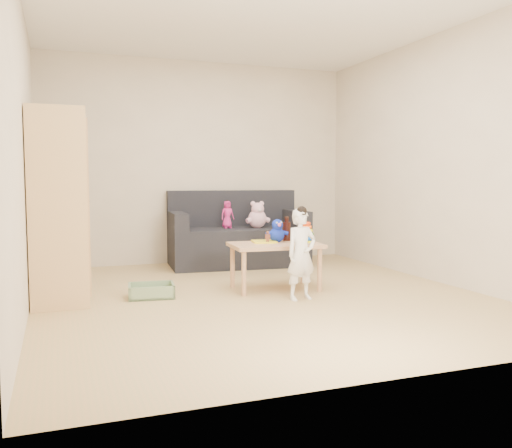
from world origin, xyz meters
name	(u,v)px	position (x,y,z in m)	size (l,w,h in m)	color
room	(260,156)	(0.00, 0.00, 1.30)	(4.50, 4.50, 4.50)	tan
wardrobe	(58,207)	(-1.76, 0.47, 0.84)	(0.47, 0.93, 1.68)	#DCB579
sofa	(238,246)	(0.37, 1.78, 0.24)	(1.69, 0.84, 0.47)	black
play_table	(275,266)	(0.24, 0.22, 0.23)	(0.87, 0.55, 0.46)	tan
storage_bin	(151,291)	(-0.97, 0.27, 0.06)	(0.41, 0.31, 0.12)	gray
toddler	(301,256)	(0.29, -0.29, 0.40)	(0.30, 0.20, 0.80)	white
pink_bear	(257,217)	(0.60, 1.69, 0.62)	(0.25, 0.21, 0.28)	#F5B4CD
doll	(227,215)	(0.23, 1.77, 0.64)	(0.17, 0.11, 0.33)	#DC2982
ring_stacker	(306,234)	(0.57, 0.21, 0.54)	(0.18, 0.18, 0.20)	#E2ED0C
brown_bottle	(287,230)	(0.44, 0.40, 0.56)	(0.08, 0.08, 0.25)	black
blue_plush	(277,230)	(0.30, 0.31, 0.57)	(0.19, 0.15, 0.23)	#162EC8
wooden_figure	(268,237)	(0.16, 0.23, 0.52)	(0.05, 0.04, 0.12)	brown
yellow_book	(264,242)	(0.16, 0.33, 0.47)	(0.23, 0.23, 0.02)	yellow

